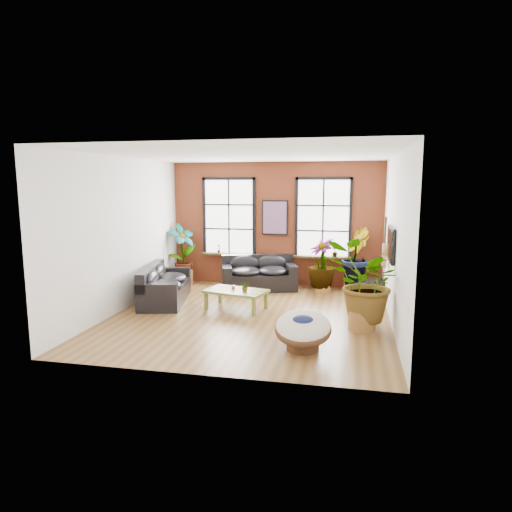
{
  "coord_description": "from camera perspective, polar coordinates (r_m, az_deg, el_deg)",
  "views": [
    {
      "loc": [
        2.14,
        -9.53,
        2.88
      ],
      "look_at": [
        0.0,
        0.6,
        1.25
      ],
      "focal_mm": 32.0,
      "sensor_mm": 36.0,
      "label": 1
    }
  ],
  "objects": [
    {
      "name": "floor_plant_back_left",
      "position": [
        13.33,
        -9.18,
        0.57
      ],
      "size": [
        0.98,
        1.03,
        1.62
      ],
      "primitive_type": "imported",
      "rotation": [
        0.0,
        0.0,
        0.93
      ],
      "color": "#154E1B",
      "rests_on": "ground"
    },
    {
      "name": "room",
      "position": [
        9.97,
        -0.54,
        2.42
      ],
      "size": [
        6.04,
        6.54,
        3.54
      ],
      "color": "brown",
      "rests_on": "ground"
    },
    {
      "name": "floor_plant_right_wall",
      "position": [
        9.26,
        13.36,
        -3.27
      ],
      "size": [
        1.83,
        1.74,
        1.6
      ],
      "primitive_type": "imported",
      "rotation": [
        0.0,
        0.0,
        3.59
      ],
      "color": "#154E1B",
      "rests_on": "ground"
    },
    {
      "name": "coffee_table",
      "position": [
        10.64,
        -2.52,
        -4.54
      ],
      "size": [
        1.55,
        1.12,
        0.54
      ],
      "rotation": [
        0.0,
        0.0,
        -0.25
      ],
      "color": "olive",
      "rests_on": "ground"
    },
    {
      "name": "tv_wall_unit",
      "position": [
        10.24,
        16.27,
        1.08
      ],
      "size": [
        0.13,
        1.86,
        1.2
      ],
      "color": "black",
      "rests_on": "room"
    },
    {
      "name": "papasan_chair",
      "position": [
        8.1,
        5.9,
        -9.06
      ],
      "size": [
        1.01,
        1.03,
        0.75
      ],
      "rotation": [
        0.0,
        0.0,
        0.02
      ],
      "color": "#4B2D1B",
      "rests_on": "ground"
    },
    {
      "name": "poster",
      "position": [
        12.92,
        2.38,
        4.82
      ],
      "size": [
        0.74,
        0.06,
        0.98
      ],
      "color": "black",
      "rests_on": "room"
    },
    {
      "name": "pot_mid",
      "position": [
        12.41,
        8.26,
        -3.79
      ],
      "size": [
        0.53,
        0.53,
        0.32
      ],
      "rotation": [
        0.0,
        0.0,
        -0.21
      ],
      "color": "olive",
      "rests_on": "ground"
    },
    {
      "name": "media_box",
      "position": [
        12.07,
        14.4,
        -3.99
      ],
      "size": [
        0.67,
        0.61,
        0.47
      ],
      "rotation": [
        0.0,
        0.0,
        0.27
      ],
      "color": "black",
      "rests_on": "ground"
    },
    {
      "name": "sofa_back",
      "position": [
        12.64,
        0.33,
        -2.27
      ],
      "size": [
        2.22,
        1.57,
        0.93
      ],
      "rotation": [
        0.0,
        0.0,
        0.32
      ],
      "color": "black",
      "rests_on": "ground"
    },
    {
      "name": "floor_plant_mid",
      "position": [
        12.31,
        8.2,
        -0.88
      ],
      "size": [
        1.04,
        1.04,
        1.31
      ],
      "primitive_type": "imported",
      "rotation": [
        0.0,
        0.0,
        5.5
      ],
      "color": "#154E1B",
      "rests_on": "ground"
    },
    {
      "name": "pot_back_right",
      "position": [
        12.8,
        12.08,
        -3.37
      ],
      "size": [
        0.65,
        0.65,
        0.38
      ],
      "rotation": [
        0.0,
        0.0,
        0.28
      ],
      "color": "olive",
      "rests_on": "ground"
    },
    {
      "name": "sill_plant_right",
      "position": [
        12.8,
        9.84,
        0.53
      ],
      "size": [
        0.19,
        0.19,
        0.27
      ],
      "primitive_type": "imported",
      "rotation": [
        0.0,
        0.0,
        3.49
      ],
      "color": "#154E1B",
      "rests_on": "room"
    },
    {
      "name": "sill_plant_left",
      "position": [
        13.34,
        -4.69,
        0.97
      ],
      "size": [
        0.17,
        0.17,
        0.27
      ],
      "primitive_type": "imported",
      "rotation": [
        0.0,
        0.0,
        0.79
      ],
      "color": "#154E1B",
      "rests_on": "room"
    },
    {
      "name": "sofa_left",
      "position": [
        11.54,
        -11.53,
        -3.62
      ],
      "size": [
        1.4,
        2.4,
        0.89
      ],
      "rotation": [
        0.0,
        0.0,
        1.78
      ],
      "color": "black",
      "rests_on": "ground"
    },
    {
      "name": "table_plant",
      "position": [
        10.45,
        -1.36,
        -3.83
      ],
      "size": [
        0.26,
        0.24,
        0.24
      ],
      "primitive_type": "imported",
      "rotation": [
        0.0,
        0.0,
        0.31
      ],
      "color": "#154E1B",
      "rests_on": "coffee_table"
    },
    {
      "name": "floor_plant_back_right",
      "position": [
        12.63,
        12.2,
        -0.04
      ],
      "size": [
        0.85,
        0.99,
        1.6
      ],
      "primitive_type": "imported",
      "rotation": [
        0.0,
        0.0,
        1.74
      ],
      "color": "#154E1B",
      "rests_on": "ground"
    },
    {
      "name": "pot_back_left",
      "position": [
        13.48,
        -9.07,
        -2.61
      ],
      "size": [
        0.62,
        0.62,
        0.41
      ],
      "rotation": [
        0.0,
        0.0,
        0.12
      ],
      "color": "olive",
      "rests_on": "ground"
    },
    {
      "name": "pot_right_wall",
      "position": [
        9.42,
        13.09,
        -7.81
      ],
      "size": [
        0.71,
        0.71,
        0.4
      ],
      "rotation": [
        0.0,
        0.0,
        0.36
      ],
      "color": "olive",
      "rests_on": "ground"
    }
  ]
}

